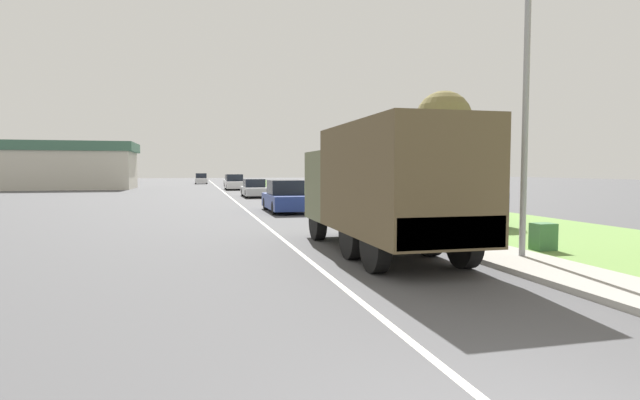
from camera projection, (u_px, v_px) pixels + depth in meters
name	position (u px, v px, depth m)	size (l,w,h in m)	color
ground_plane	(227.00, 195.00, 42.29)	(180.00, 180.00, 0.00)	#4C4C4F
lane_centre_stripe	(227.00, 195.00, 42.29)	(0.12, 120.00, 0.00)	silver
sidewalk_right	(279.00, 193.00, 43.37)	(1.80, 120.00, 0.12)	#9E9B93
grass_strip_right	(328.00, 193.00, 44.43)	(7.00, 120.00, 0.02)	#6B9347
military_truck	(383.00, 184.00, 12.44)	(2.31, 7.42, 3.18)	#606647
car_nearest_ahead	(285.00, 198.00, 25.02)	(1.78, 4.69, 1.58)	navy
car_second_ahead	(254.00, 189.00, 38.69)	(1.71, 4.87, 1.39)	#B7BABF
car_third_ahead	(234.00, 183.00, 52.90)	(1.89, 4.87, 1.63)	silver
car_fourth_ahead	(232.00, 181.00, 63.74)	(1.85, 4.86, 1.49)	silver
car_farthest_ahead	(201.00, 179.00, 75.04)	(1.80, 3.98, 1.59)	silver
pickup_truck	(447.00, 200.00, 20.08)	(1.93, 5.08, 1.81)	navy
lamp_post	(520.00, 52.00, 11.16)	(1.69, 0.24, 7.87)	gray
tree_mid_right	(443.00, 121.00, 21.54)	(2.42, 2.42, 5.48)	brown
utility_box	(543.00, 237.00, 12.92)	(0.55, 0.45, 0.70)	#3D7042
building_distant	(45.00, 165.00, 53.70)	(18.62, 8.32, 5.09)	beige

